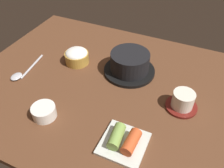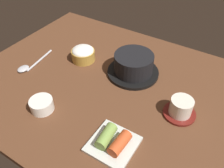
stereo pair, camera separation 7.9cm
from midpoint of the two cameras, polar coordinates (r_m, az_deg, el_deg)
dining_table at (r=83.37cm, az=2.26°, el=-0.91°), size 100.00×76.00×2.00cm
stone_pot at (r=85.94cm, az=7.85°, el=4.49°), size 19.01×19.01×8.20cm
rice_bowl at (r=93.03cm, az=-4.63°, el=7.29°), size 9.22×9.22×5.92cm
tea_cup_with_saucer at (r=74.97cm, az=19.15°, el=-5.89°), size 10.05×10.05×6.08cm
kimchi_plate at (r=65.24cm, az=3.78°, el=-14.04°), size 12.23×12.23×4.30cm
side_bowl_near at (r=75.32cm, az=-13.88°, el=-5.01°), size 7.31×7.31×3.84cm
spoon at (r=94.45cm, az=-17.38°, el=4.11°), size 4.19×17.47×1.35cm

